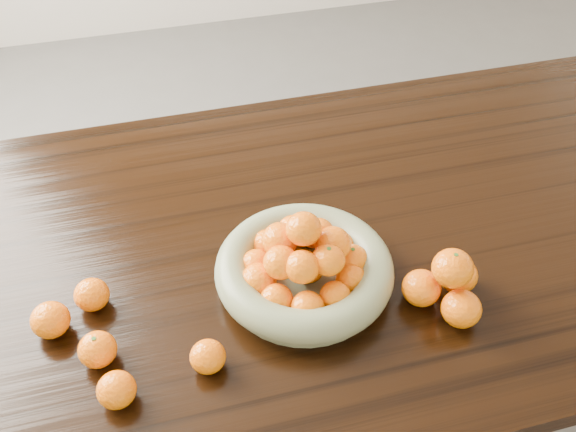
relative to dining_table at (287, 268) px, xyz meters
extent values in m
plane|color=#4E4C49|center=(0.00, 0.00, -0.66)|extent=(5.00, 5.00, 0.00)
cube|color=black|center=(0.00, 0.00, 0.07)|extent=(2.00, 1.00, 0.04)
cube|color=black|center=(0.93, 0.43, -0.31)|extent=(0.08, 0.08, 0.71)
cylinder|color=#717656|center=(0.00, -0.12, 0.10)|extent=(0.30, 0.30, 0.01)
torus|color=#717656|center=(0.00, -0.12, 0.13)|extent=(0.33, 0.33, 0.06)
ellipsoid|color=orange|center=(0.08, -0.09, 0.13)|extent=(0.06, 0.06, 0.05)
ellipsoid|color=orange|center=(0.04, -0.04, 0.13)|extent=(0.06, 0.06, 0.06)
ellipsoid|color=orange|center=(-0.01, -0.03, 0.13)|extent=(0.06, 0.06, 0.05)
ellipsoid|color=orange|center=(-0.05, -0.05, 0.13)|extent=(0.06, 0.06, 0.05)
ellipsoid|color=orange|center=(-0.08, -0.10, 0.13)|extent=(0.06, 0.06, 0.06)
ellipsoid|color=orange|center=(-0.09, -0.14, 0.14)|extent=(0.07, 0.07, 0.06)
ellipsoid|color=orange|center=(-0.07, -0.19, 0.13)|extent=(0.06, 0.06, 0.06)
ellipsoid|color=orange|center=(-0.02, -0.22, 0.13)|extent=(0.06, 0.06, 0.06)
ellipsoid|color=orange|center=(0.04, -0.20, 0.13)|extent=(0.06, 0.06, 0.05)
ellipsoid|color=orange|center=(0.08, -0.17, 0.13)|extent=(0.06, 0.06, 0.05)
ellipsoid|color=orange|center=(0.09, -0.13, 0.14)|extent=(0.07, 0.07, 0.06)
ellipsoid|color=orange|center=(0.01, -0.13, 0.13)|extent=(0.06, 0.06, 0.06)
ellipsoid|color=orange|center=(0.04, -0.09, 0.18)|extent=(0.06, 0.06, 0.06)
ellipsoid|color=orange|center=(-0.01, -0.08, 0.19)|extent=(0.06, 0.06, 0.05)
ellipsoid|color=orange|center=(-0.04, -0.09, 0.19)|extent=(0.07, 0.07, 0.06)
ellipsoid|color=orange|center=(-0.05, -0.14, 0.18)|extent=(0.06, 0.06, 0.06)
ellipsoid|color=orange|center=(-0.02, -0.17, 0.19)|extent=(0.06, 0.06, 0.06)
ellipsoid|color=orange|center=(0.03, -0.17, 0.19)|extent=(0.06, 0.06, 0.06)
ellipsoid|color=orange|center=(0.05, -0.13, 0.18)|extent=(0.07, 0.07, 0.06)
ellipsoid|color=orange|center=(0.00, -0.12, 0.23)|extent=(0.06, 0.06, 0.06)
ellipsoid|color=orange|center=(0.24, -0.28, 0.12)|extent=(0.07, 0.07, 0.07)
ellipsoid|color=orange|center=(0.27, -0.21, 0.12)|extent=(0.07, 0.07, 0.07)
ellipsoid|color=orange|center=(0.19, -0.22, 0.12)|extent=(0.07, 0.07, 0.07)
ellipsoid|color=orange|center=(0.24, -0.24, 0.18)|extent=(0.07, 0.07, 0.07)
ellipsoid|color=orange|center=(-0.38, -0.20, 0.12)|extent=(0.06, 0.06, 0.06)
ellipsoid|color=orange|center=(-0.35, -0.29, 0.12)|extent=(0.06, 0.06, 0.06)
ellipsoid|color=orange|center=(-0.20, -0.26, 0.12)|extent=(0.06, 0.06, 0.06)
ellipsoid|color=orange|center=(-0.38, -0.08, 0.12)|extent=(0.06, 0.06, 0.06)
ellipsoid|color=orange|center=(-0.46, -0.12, 0.12)|extent=(0.07, 0.07, 0.06)
camera|label=1|loc=(-0.23, -0.89, 1.01)|focal=40.00mm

